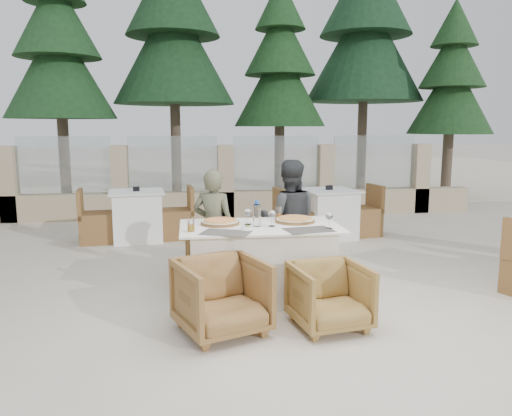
{
  "coord_description": "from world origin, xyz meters",
  "views": [
    {
      "loc": [
        -0.72,
        -4.85,
        1.76
      ],
      "look_at": [
        -0.01,
        0.31,
        0.9
      ],
      "focal_mm": 35.0,
      "sensor_mm": 36.0,
      "label": 1
    }
  ],
  "objects": [
    {
      "name": "wine_glass_centre",
      "position": [
        -0.13,
        0.07,
        0.86
      ],
      "size": [
        0.09,
        0.09,
        0.18
      ],
      "primitive_type": null,
      "rotation": [
        0.0,
        0.0,
        -0.19
      ],
      "color": "silver",
      "rests_on": "dining_table"
    },
    {
      "name": "beer_glass_left",
      "position": [
        -0.7,
        -0.18,
        0.84
      ],
      "size": [
        0.09,
        0.09,
        0.13
      ],
      "primitive_type": "cylinder",
      "rotation": [
        0.0,
        0.0,
        0.4
      ],
      "color": "gold",
      "rests_on": "dining_table"
    },
    {
      "name": "perimeter_wall_far",
      "position": [
        0.0,
        4.8,
        0.8
      ],
      "size": [
        10.0,
        0.34,
        1.6
      ],
      "primitive_type": null,
      "color": "#C2AE89",
      "rests_on": "ground"
    },
    {
      "name": "pine_far_right",
      "position": [
        5.5,
        6.5,
        2.25
      ],
      "size": [
        1.98,
        1.98,
        4.5
      ],
      "primitive_type": "cone",
      "color": "#1F451F",
      "rests_on": "ground"
    },
    {
      "name": "wine_glass_near",
      "position": [
        0.1,
        -0.05,
        0.86
      ],
      "size": [
        0.09,
        0.09,
        0.18
      ],
      "primitive_type": null,
      "rotation": [
        0.0,
        0.0,
        -0.15
      ],
      "color": "silver",
      "rests_on": "dining_table"
    },
    {
      "name": "diner_left",
      "position": [
        -0.45,
        0.61,
        0.65
      ],
      "size": [
        0.55,
        0.46,
        1.29
      ],
      "primitive_type": "imported",
      "rotation": [
        0.0,
        0.0,
        2.77
      ],
      "color": "#5B5D43",
      "rests_on": "ground"
    },
    {
      "name": "pine_centre",
      "position": [
        1.5,
        7.2,
        2.5
      ],
      "size": [
        2.2,
        2.2,
        5.0
      ],
      "primitive_type": "cone",
      "color": "#1D441E",
      "rests_on": "ground"
    },
    {
      "name": "pizza_left",
      "position": [
        -0.41,
        0.13,
        0.8
      ],
      "size": [
        0.46,
        0.46,
        0.05
      ],
      "primitive_type": "cylinder",
      "rotation": [
        0.0,
        0.0,
        0.21
      ],
      "color": "#E9521F",
      "rests_on": "dining_table"
    },
    {
      "name": "bg_table_a",
      "position": [
        -1.52,
        2.93,
        0.39
      ],
      "size": [
        1.72,
        1.0,
        0.77
      ],
      "primitive_type": null,
      "rotation": [
        0.0,
        0.0,
        0.12
      ],
      "color": "white",
      "rests_on": "ground"
    },
    {
      "name": "bg_table_b",
      "position": [
        1.47,
        2.69,
        0.39
      ],
      "size": [
        1.76,
        1.1,
        0.77
      ],
      "primitive_type": null,
      "rotation": [
        0.0,
        0.0,
        0.18
      ],
      "color": "white",
      "rests_on": "ground"
    },
    {
      "name": "ground",
      "position": [
        0.0,
        0.0,
        0.0
      ],
      "size": [
        80.0,
        80.0,
        0.0
      ],
      "primitive_type": "plane",
      "color": "beige",
      "rests_on": "ground"
    },
    {
      "name": "pizza_right",
      "position": [
        0.37,
        0.15,
        0.8
      ],
      "size": [
        0.52,
        0.52,
        0.05
      ],
      "primitive_type": "cylinder",
      "rotation": [
        0.0,
        0.0,
        0.34
      ],
      "color": "#C85D1B",
      "rests_on": "dining_table"
    },
    {
      "name": "beer_glass_right",
      "position": [
        0.22,
        0.3,
        0.84
      ],
      "size": [
        0.08,
        0.08,
        0.14
      ],
      "primitive_type": "cylinder",
      "rotation": [
        0.0,
        0.0,
        0.13
      ],
      "color": "#C0701B",
      "rests_on": "dining_table"
    },
    {
      "name": "water_bottle",
      "position": [
        -0.05,
        -0.02,
        0.9
      ],
      "size": [
        0.08,
        0.08,
        0.26
      ],
      "primitive_type": "cylinder",
      "rotation": [
        0.0,
        0.0,
        -0.03
      ],
      "color": "silver",
      "rests_on": "dining_table"
    },
    {
      "name": "pine_mid_right",
      "position": [
        3.8,
        7.8,
        3.4
      ],
      "size": [
        2.99,
        2.99,
        6.8
      ],
      "primitive_type": "cone",
      "color": "#1A3E22",
      "rests_on": "ground"
    },
    {
      "name": "placemat_near_left",
      "position": [
        -0.38,
        -0.29,
        0.77
      ],
      "size": [
        0.53,
        0.45,
        0.0
      ],
      "primitive_type": "cube",
      "rotation": [
        0.0,
        0.0,
        -0.38
      ],
      "color": "#57524B",
      "rests_on": "dining_table"
    },
    {
      "name": "armchair_near_right",
      "position": [
        0.49,
        -0.8,
        0.29
      ],
      "size": [
        0.71,
        0.73,
        0.58
      ],
      "primitive_type": "imported",
      "rotation": [
        0.0,
        0.0,
        0.17
      ],
      "color": "olive",
      "rests_on": "ground"
    },
    {
      "name": "wine_glass_corner",
      "position": [
        0.63,
        -0.23,
        0.86
      ],
      "size": [
        0.09,
        0.09,
        0.18
      ],
      "primitive_type": null,
      "rotation": [
        0.0,
        0.0,
        -0.21
      ],
      "color": "silver",
      "rests_on": "dining_table"
    },
    {
      "name": "armchair_far_right",
      "position": [
        0.36,
        0.83,
        0.28
      ],
      "size": [
        0.68,
        0.69,
        0.55
      ],
      "primitive_type": "imported",
      "rotation": [
        0.0,
        0.0,
        2.98
      ],
      "color": "olive",
      "rests_on": "ground"
    },
    {
      "name": "sand_patch",
      "position": [
        0.0,
        14.0,
        0.01
      ],
      "size": [
        30.0,
        16.0,
        0.01
      ],
      "primitive_type": "cube",
      "color": "#F1E4C5",
      "rests_on": "ground"
    },
    {
      "name": "diner_right",
      "position": [
        0.42,
        0.68,
        0.69
      ],
      "size": [
        0.74,
        0.61,
        1.39
      ],
      "primitive_type": "imported",
      "rotation": [
        0.0,
        0.0,
        3.0
      ],
      "color": "#35373A",
      "rests_on": "ground"
    },
    {
      "name": "pine_mid_left",
      "position": [
        -1.0,
        7.5,
        3.25
      ],
      "size": [
        2.86,
        2.86,
        6.5
      ],
      "primitive_type": "cone",
      "color": "#1A3D1F",
      "rests_on": "ground"
    },
    {
      "name": "olive_dish",
      "position": [
        -0.16,
        -0.17,
        0.79
      ],
      "size": [
        0.11,
        0.11,
        0.04
      ],
      "primitive_type": null,
      "rotation": [
        0.0,
        0.0,
        -0.03
      ],
      "color": "white",
      "rests_on": "dining_table"
    },
    {
      "name": "pine_far_left",
      "position": [
        -3.5,
        7.0,
        2.75
      ],
      "size": [
        2.42,
        2.42,
        5.5
      ],
      "primitive_type": "cone",
      "color": "#1D4420",
      "rests_on": "ground"
    },
    {
      "name": "armchair_far_left",
      "position": [
        -0.42,
        0.9,
        0.32
      ],
      "size": [
        0.71,
        0.73,
        0.64
      ],
      "primitive_type": "imported",
      "rotation": [
        0.0,
        0.0,
        3.19
      ],
      "color": "olive",
      "rests_on": "ground"
    },
    {
      "name": "armchair_near_left",
      "position": [
        -0.46,
        -0.78,
        0.32
      ],
      "size": [
        0.9,
        0.91,
        0.65
      ],
      "primitive_type": "imported",
      "rotation": [
        0.0,
        0.0,
        0.37
      ],
      "color": "olive",
      "rests_on": "ground"
    },
    {
      "name": "dining_table",
      "position": [
        -0.01,
        0.01,
        0.39
      ],
      "size": [
        1.6,
        0.9,
        0.77
      ],
      "primitive_type": null,
      "color": "white",
      "rests_on": "ground"
    },
    {
      "name": "placemat_near_right",
      "position": [
        0.42,
        -0.27,
        0.77
      ],
      "size": [
        0.49,
        0.37,
        0.0
      ],
      "primitive_type": "cube",
      "rotation": [
        0.0,
        0.0,
        0.16
      ],
      "color": "#4F4A44",
      "rests_on": "dining_table"
    }
  ]
}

